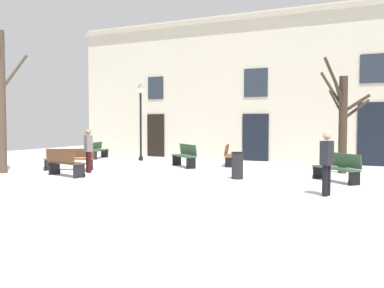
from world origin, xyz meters
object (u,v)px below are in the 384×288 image
object	(u,v)px
bench_far_corner	(69,159)
bench_back_to_back_right	(337,167)
bench_facing_shops	(185,155)
person_crossing_plaza	(88,149)
bench_near_center_tree	(98,150)
bench_by_litter_bin	(65,163)
bench_back_to_back_left	(230,155)
litter_bin	(237,165)
person_near_bench	(327,160)
tree_left_of_center	(342,118)
streetlamp	(141,114)
tree_right_of_center	(0,97)

from	to	relation	value
bench_far_corner	bench_back_to_back_right	distance (m)	9.94
bench_facing_shops	person_crossing_plaza	world-z (taller)	person_crossing_plaza
bench_far_corner	bench_near_center_tree	xyz separation A→B (m)	(-2.45, 4.76, -0.02)
bench_by_litter_bin	bench_back_to_back_left	xyz separation A→B (m)	(3.70, 5.99, -0.01)
bench_back_to_back_right	bench_near_center_tree	bearing A→B (deg)	-154.41
bench_back_to_back_right	litter_bin	bearing A→B (deg)	-123.92
person_near_bench	tree_left_of_center	bearing A→B (deg)	18.20
bench_near_center_tree	person_near_bench	bearing A→B (deg)	-131.47
litter_bin	person_crossing_plaza	xyz separation A→B (m)	(-5.55, -0.87, 0.45)
bench_near_center_tree	bench_facing_shops	world-z (taller)	bench_facing_shops
streetlamp	bench_by_litter_bin	size ratio (longest dim) A/B	2.15
litter_bin	tree_left_of_center	bearing A→B (deg)	49.83
bench_back_to_back_left	bench_by_litter_bin	bearing A→B (deg)	130.39
bench_back_to_back_left	person_near_bench	xyz separation A→B (m)	(5.12, -5.96, 0.47)
tree_left_of_center	bench_back_to_back_right	xyz separation A→B (m)	(0.25, -2.51, -1.56)
bench_near_center_tree	litter_bin	bearing A→B (deg)	-129.31
person_near_bench	streetlamp	bearing A→B (deg)	70.97
bench_far_corner	person_crossing_plaza	world-z (taller)	person_crossing_plaza
bench_by_litter_bin	bench_facing_shops	xyz separation A→B (m)	(2.24, 4.63, 0.03)
bench_back_to_back_left	bench_facing_shops	bearing A→B (deg)	114.90
bench_near_center_tree	bench_back_to_back_right	size ratio (longest dim) A/B	0.95
person_crossing_plaza	litter_bin	bearing A→B (deg)	40.43
bench_by_litter_bin	bench_near_center_tree	world-z (taller)	bench_by_litter_bin
litter_bin	bench_far_corner	distance (m)	6.82
tree_right_of_center	streetlamp	size ratio (longest dim) A/B	1.42
tree_left_of_center	person_near_bench	xyz separation A→B (m)	(0.45, -5.39, -1.11)
bench_far_corner	person_near_bench	world-z (taller)	person_near_bench
bench_near_center_tree	bench_back_to_back_left	distance (m)	7.40
litter_bin	bench_facing_shops	world-z (taller)	bench_facing_shops
bench_back_to_back_left	person_crossing_plaza	bearing A→B (deg)	124.37
tree_left_of_center	tree_right_of_center	bearing A→B (deg)	-152.70
bench_facing_shops	streetlamp	bearing A→B (deg)	-168.20
bench_near_center_tree	streetlamp	bearing A→B (deg)	-105.38
streetlamp	bench_far_corner	world-z (taller)	streetlamp
tree_right_of_center	bench_far_corner	distance (m)	3.37
tree_right_of_center	bench_by_litter_bin	size ratio (longest dim) A/B	3.05
tree_right_of_center	bench_back_to_back_right	world-z (taller)	tree_right_of_center
bench_far_corner	bench_facing_shops	bearing A→B (deg)	11.32
tree_right_of_center	bench_back_to_back_right	distance (m)	12.04
streetlamp	person_crossing_plaza	size ratio (longest dim) A/B	2.26
bench_back_to_back_right	person_crossing_plaza	xyz separation A→B (m)	(-8.60, -1.68, 0.43)
streetlamp	bench_far_corner	size ratio (longest dim) A/B	1.99
litter_bin	bench_near_center_tree	distance (m)	10.18
person_crossing_plaza	person_near_bench	bearing A→B (deg)	23.77
tree_left_of_center	bench_facing_shops	world-z (taller)	tree_left_of_center
tree_left_of_center	bench_facing_shops	size ratio (longest dim) A/B	2.68
tree_right_of_center	streetlamp	xyz separation A→B (m)	(1.69, 6.63, -0.52)
tree_left_of_center	litter_bin	size ratio (longest dim) A/B	4.68
streetlamp	person_crossing_plaza	distance (m)	5.37
tree_left_of_center	tree_right_of_center	xyz separation A→B (m)	(-11.12, -5.74, 0.75)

